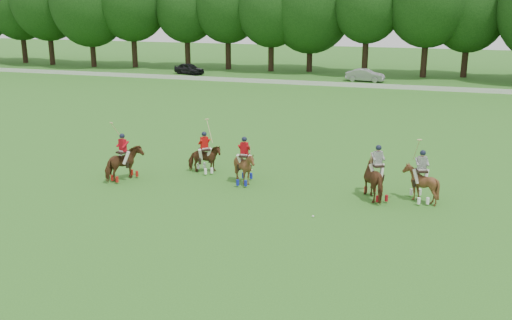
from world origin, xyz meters
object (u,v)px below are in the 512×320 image
(car_left, at_px, (189,69))
(polo_stripe_b, at_px, (420,183))
(polo_red_c, at_px, (244,167))
(car_mid, at_px, (365,75))
(polo_ball, at_px, (313,216))
(polo_red_b, at_px, (205,158))
(polo_red_a, at_px, (124,163))
(polo_stripe_a, at_px, (377,179))

(car_left, relative_size, polo_stripe_b, 1.36)
(polo_red_c, xyz_separation_m, polo_stripe_b, (8.18, -0.03, -0.00))
(car_mid, relative_size, polo_red_c, 1.77)
(polo_red_c, height_order, polo_stripe_b, polo_stripe_b)
(car_mid, bearing_deg, polo_ball, -171.72)
(polo_stripe_b, bearing_deg, car_left, 126.40)
(polo_red_c, relative_size, polo_stripe_b, 0.81)
(polo_red_b, bearing_deg, polo_red_a, -144.01)
(car_left, distance_m, car_mid, 20.79)
(car_left, distance_m, polo_red_c, 42.57)
(car_mid, bearing_deg, car_left, 94.12)
(polo_red_a, xyz_separation_m, polo_red_c, (5.83, 1.25, -0.02))
(polo_red_b, xyz_separation_m, polo_ball, (6.64, -4.52, -0.71))
(polo_red_c, relative_size, polo_stripe_a, 0.94)
(polo_red_a, xyz_separation_m, polo_red_b, (3.29, 2.39, -0.10))
(car_mid, height_order, polo_stripe_a, polo_stripe_a)
(car_mid, xyz_separation_m, polo_red_c, (-1.12, -37.75, 0.16))
(car_mid, relative_size, polo_stripe_a, 1.67)
(polo_red_a, height_order, polo_stripe_b, polo_red_a)
(car_mid, distance_m, polo_red_b, 36.79)
(polo_red_c, bearing_deg, polo_red_b, 155.79)
(car_mid, xyz_separation_m, polo_red_b, (-3.65, -36.61, 0.08))
(polo_red_b, bearing_deg, polo_stripe_b, -6.24)
(car_left, xyz_separation_m, polo_stripe_b, (27.85, -37.78, 0.18))
(car_left, distance_m, polo_red_b, 40.42)
(car_left, xyz_separation_m, car_mid, (20.79, 0.00, 0.02))
(car_left, height_order, polo_ball, car_left)
(polo_red_b, relative_size, polo_stripe_a, 1.09)
(car_mid, relative_size, polo_red_b, 1.53)
(polo_stripe_a, height_order, polo_stripe_b, polo_stripe_b)
(car_left, bearing_deg, polo_stripe_b, -124.21)
(polo_red_c, height_order, polo_ball, polo_red_c)
(polo_red_b, xyz_separation_m, polo_stripe_a, (8.84, -1.39, 0.16))
(polo_stripe_b, bearing_deg, polo_red_b, 173.76)
(polo_red_b, height_order, polo_ball, polo_red_b)
(polo_stripe_a, bearing_deg, polo_red_a, -175.29)
(polo_red_a, bearing_deg, polo_red_b, 35.99)
(car_left, distance_m, polo_red_a, 41.39)
(car_left, bearing_deg, polo_red_c, -133.08)
(polo_stripe_a, xyz_separation_m, polo_ball, (-2.20, -3.13, -0.87))
(polo_red_a, distance_m, polo_ball, 10.19)
(polo_red_a, relative_size, polo_stripe_a, 1.17)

